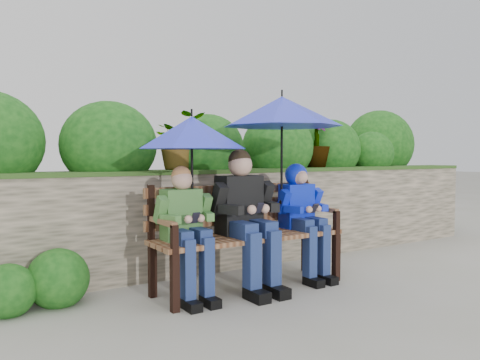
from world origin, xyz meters
TOP-DOWN VIEW (x-y plane):
  - ground at (0.00, 0.00)m, footprint 60.00×60.00m
  - garden_backdrop at (0.02, 1.59)m, footprint 8.00×2.85m
  - park_bench at (-0.02, -0.01)m, footprint 1.76×0.52m
  - boy_left at (-0.63, -0.08)m, footprint 0.46×0.54m
  - boy_middle at (-0.07, -0.10)m, footprint 0.57×0.66m
  - boy_right at (0.59, -0.07)m, footprint 0.46×0.57m
  - umbrella_left at (-0.56, -0.04)m, footprint 0.90×0.90m
  - umbrella_right at (0.37, -0.04)m, footprint 1.11×1.11m

SIDE VIEW (x-z plane):
  - ground at x=0.00m, z-range 0.00..0.00m
  - park_bench at x=-0.02m, z-range 0.06..0.99m
  - boy_left at x=-0.63m, z-range 0.07..1.16m
  - garden_backdrop at x=0.02m, z-range -0.29..1.59m
  - boy_right at x=0.59m, z-range 0.11..1.21m
  - boy_middle at x=-0.07m, z-range 0.06..1.29m
  - umbrella_left at x=-0.56m, z-range 0.93..1.78m
  - umbrella_right at x=0.37m, z-range 1.05..2.11m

